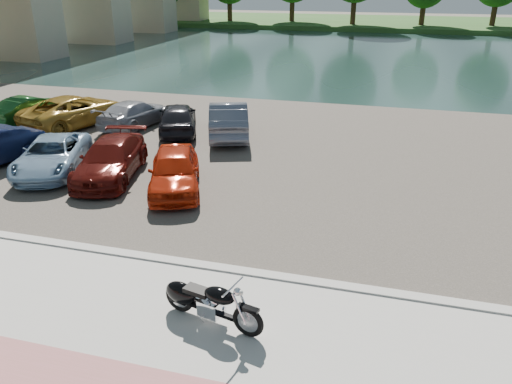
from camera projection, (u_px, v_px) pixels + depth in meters
The scene contains 15 objects.
ground at pixel (204, 325), 10.25m from camera, with size 200.00×200.00×0.00m, color #595447.
promenade at pixel (185, 356), 9.34m from camera, with size 60.00×6.00×0.10m, color #B1AEA6.
kerb at pixel (233, 271), 11.99m from camera, with size 60.00×0.30×0.14m, color #B1AEA6.
parking_lot at pixel (302, 155), 19.97m from camera, with size 60.00×18.00×0.04m, color #3E3932.
river at pixel (360, 55), 45.64m from camera, with size 120.00×40.00×0.00m, color #1B322F.
far_bank at pixel (377, 23), 73.84m from camera, with size 120.00×24.00×0.60m, color #214D1B.
motorcycle at pixel (203, 300), 10.08m from camera, with size 2.29×0.91×1.05m.
car_2 at pixel (52, 155), 17.97m from camera, with size 2.04×4.42×1.23m, color #82A1BD.
car_3 at pixel (111, 159), 17.48m from camera, with size 1.82×4.47×1.30m, color #4E0F0B.
car_4 at pixel (174, 170), 16.39m from camera, with size 1.61×4.01×1.37m, color #B2250B.
car_5 at pixel (32, 109), 24.06m from camera, with size 1.37×3.93×1.29m, color #114017.
car_6 at pixel (75, 111), 23.55m from camera, with size 2.39×5.19×1.44m, color #A17825.
car_7 at pixel (134, 114), 23.43m from camera, with size 1.73×4.26×1.24m, color #9899A1.
car_8 at pixel (178, 118), 22.46m from camera, with size 1.63×4.05×1.38m, color black.
car_9 at pixel (229, 119), 21.97m from camera, with size 1.63×4.67×1.54m, color slate.
Camera 1 is at (3.24, -7.73, 6.58)m, focal length 35.00 mm.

